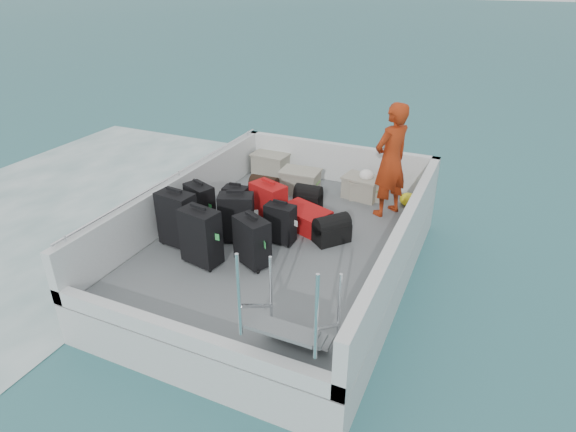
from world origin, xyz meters
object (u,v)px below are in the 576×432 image
(suitcase_1, at_px, (200,206))
(crate_2, at_px, (365,190))
(crate_0, at_px, (271,164))
(suitcase_2, at_px, (236,203))
(suitcase_6, at_px, (252,242))
(crate_1, at_px, (300,182))
(suitcase_5, at_px, (269,206))
(suitcase_0, at_px, (177,220))
(suitcase_3, at_px, (201,237))
(crate_3, at_px, (362,188))
(passenger, at_px, (391,160))
(suitcase_4, at_px, (237,218))
(suitcase_7, at_px, (280,224))
(suitcase_8, at_px, (304,218))

(suitcase_1, relative_size, crate_2, 1.33)
(suitcase_1, bearing_deg, crate_0, 111.49)
(suitcase_2, distance_m, suitcase_6, 1.34)
(suitcase_1, distance_m, crate_1, 2.00)
(suitcase_5, bearing_deg, suitcase_0, -112.72)
(crate_1, relative_size, crate_2, 1.23)
(suitcase_3, bearing_deg, crate_3, 75.74)
(suitcase_5, bearing_deg, suitcase_3, -85.62)
(suitcase_0, distance_m, crate_0, 2.96)
(suitcase_5, height_order, suitcase_6, suitcase_5)
(suitcase_1, height_order, crate_2, suitcase_1)
(suitcase_6, xyz_separation_m, passenger, (1.25, 2.22, 0.57))
(passenger, bearing_deg, suitcase_4, -14.48)
(suitcase_2, distance_m, crate_1, 1.45)
(crate_3, bearing_deg, suitcase_3, -114.91)
(crate_3, bearing_deg, suitcase_4, -119.39)
(suitcase_3, relative_size, suitcase_5, 1.09)
(suitcase_2, relative_size, crate_1, 0.86)
(suitcase_4, bearing_deg, crate_3, 38.56)
(suitcase_2, bearing_deg, suitcase_0, -115.11)
(suitcase_1, relative_size, suitcase_2, 1.26)
(suitcase_1, xyz_separation_m, passenger, (2.45, 1.61, 0.56))
(suitcase_7, height_order, crate_0, suitcase_7)
(crate_1, bearing_deg, passenger, -6.55)
(suitcase_3, distance_m, passenger, 3.14)
(suitcase_5, xyz_separation_m, suitcase_6, (0.25, -1.00, -0.02))
(suitcase_0, distance_m, crate_2, 3.28)
(crate_0, bearing_deg, suitcase_1, -90.64)
(crate_3, bearing_deg, suitcase_5, -120.81)
(crate_0, bearing_deg, suitcase_4, -74.73)
(suitcase_4, distance_m, crate_2, 2.52)
(suitcase_5, xyz_separation_m, crate_1, (-0.08, 1.40, -0.17))
(suitcase_4, distance_m, suitcase_7, 0.63)
(suitcase_8, relative_size, crate_2, 1.45)
(crate_2, bearing_deg, suitcase_8, -111.89)
(suitcase_2, bearing_deg, crate_2, 37.56)
(passenger, bearing_deg, crate_0, -76.63)
(suitcase_5, bearing_deg, crate_0, 135.97)
(suitcase_0, relative_size, suitcase_1, 1.17)
(suitcase_7, distance_m, crate_3, 2.05)
(suitcase_1, height_order, suitcase_4, suitcase_4)
(suitcase_2, distance_m, suitcase_4, 0.68)
(suitcase_6, xyz_separation_m, crate_3, (0.72, 2.62, -0.16))
(suitcase_5, relative_size, suitcase_6, 1.07)
(suitcase_1, xyz_separation_m, suitcase_7, (1.30, 0.07, -0.05))
(suitcase_8, xyz_separation_m, crate_0, (-1.40, 1.71, 0.04))
(suitcase_8, bearing_deg, suitcase_2, 122.02)
(suitcase_7, bearing_deg, suitcase_3, -124.46)
(suitcase_0, distance_m, suitcase_5, 1.36)
(suitcase_4, height_order, crate_0, suitcase_4)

